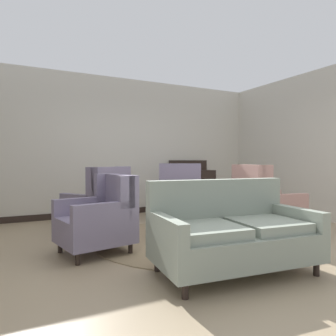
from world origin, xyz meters
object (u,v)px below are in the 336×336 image
(porcelain_vase, at_px, (192,196))
(armchair_near_window, at_px, (264,205))
(coffee_table, at_px, (187,212))
(armchair_beside_settee, at_px, (100,204))
(sideboard, at_px, (192,188))
(settee, at_px, (232,234))
(armchair_far_left, at_px, (180,197))
(armchair_near_sideboard, at_px, (100,219))
(side_table, at_px, (223,199))

(porcelain_vase, height_order, armchair_near_window, armchair_near_window)
(coffee_table, relative_size, armchair_beside_settee, 0.68)
(armchair_beside_settee, relative_size, sideboard, 0.98)
(armchair_beside_settee, distance_m, sideboard, 2.72)
(settee, bearing_deg, sideboard, 70.07)
(coffee_table, relative_size, armchair_far_left, 0.67)
(coffee_table, distance_m, armchair_far_left, 1.42)
(coffee_table, xyz_separation_m, porcelain_vase, (0.05, -0.05, 0.24))
(armchair_near_sideboard, bearing_deg, coffee_table, 83.88)
(armchair_far_left, distance_m, sideboard, 1.30)
(porcelain_vase, distance_m, armchair_near_sideboard, 1.40)
(armchair_near_sideboard, bearing_deg, armchair_far_left, 115.45)
(coffee_table, relative_size, sideboard, 0.67)
(coffee_table, bearing_deg, armchair_far_left, 65.33)
(coffee_table, xyz_separation_m, sideboard, (1.47, 2.26, 0.14))
(settee, bearing_deg, armchair_beside_settee, 111.68)
(side_table, bearing_deg, armchair_near_sideboard, -160.11)
(porcelain_vase, relative_size, side_table, 0.45)
(armchair_beside_settee, bearing_deg, porcelain_vase, 100.87)
(armchair_near_window, distance_m, side_table, 1.13)
(porcelain_vase, relative_size, armchair_beside_settee, 0.28)
(porcelain_vase, distance_m, armchair_beside_settee, 1.59)
(armchair_near_window, bearing_deg, side_table, 4.68)
(armchair_near_window, relative_size, side_table, 1.52)
(settee, height_order, armchair_near_sideboard, armchair_near_sideboard)
(coffee_table, bearing_deg, armchair_near_sideboard, -175.68)
(coffee_table, distance_m, armchair_beside_settee, 1.51)
(armchair_near_window, height_order, armchair_beside_settee, armchair_near_window)
(armchair_far_left, height_order, armchair_beside_settee, armchair_far_left)
(armchair_near_sideboard, bearing_deg, side_table, 99.44)
(side_table, distance_m, sideboard, 1.42)
(settee, distance_m, armchair_far_left, 2.83)
(porcelain_vase, bearing_deg, side_table, 35.81)
(porcelain_vase, height_order, sideboard, sideboard)
(armchair_near_sideboard, bearing_deg, settee, 28.34)
(armchair_near_sideboard, bearing_deg, armchair_beside_settee, 154.88)
(armchair_beside_settee, bearing_deg, side_table, 141.93)
(coffee_table, xyz_separation_m, armchair_beside_settee, (-1.01, 1.12, 0.05))
(armchair_near_window, distance_m, sideboard, 2.55)
(settee, bearing_deg, porcelain_vase, 81.76)
(coffee_table, relative_size, porcelain_vase, 2.42)
(sideboard, bearing_deg, armchair_near_window, -95.23)
(porcelain_vase, distance_m, armchair_far_left, 1.46)
(coffee_table, distance_m, settee, 1.43)
(armchair_near_sideboard, bearing_deg, sideboard, 119.69)
(armchair_far_left, relative_size, sideboard, 1.00)
(armchair_far_left, height_order, armchair_near_sideboard, armchair_far_left)
(coffee_table, xyz_separation_m, settee, (-0.28, -1.40, 0.01))
(settee, bearing_deg, armchair_near_sideboard, 134.41)
(coffee_table, relative_size, side_table, 1.08)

